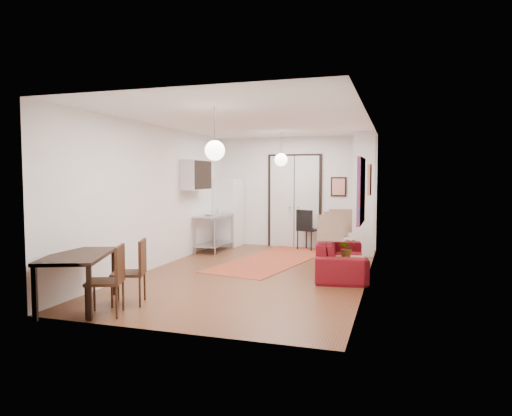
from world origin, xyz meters
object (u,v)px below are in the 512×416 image
(dining_chair_far, at_px, (109,274))
(black_side_chair, at_px, (310,225))
(coffee_table, at_px, (341,260))
(kitchen_counter, at_px, (214,228))
(sofa, at_px, (341,256))
(fridge, at_px, (228,212))
(dining_chair_near, at_px, (132,266))
(dining_table, at_px, (78,260))

(dining_chair_far, distance_m, black_side_chair, 6.50)
(coffee_table, bearing_deg, black_side_chair, 110.99)
(kitchen_counter, distance_m, black_side_chair, 2.45)
(sofa, bearing_deg, fridge, 43.34)
(dining_chair_near, bearing_deg, dining_chair_far, -20.87)
(sofa, bearing_deg, dining_chair_far, 134.63)
(dining_chair_far, relative_size, black_side_chair, 0.92)
(black_side_chair, bearing_deg, coffee_table, 132.31)
(kitchen_counter, relative_size, dining_chair_far, 1.27)
(dining_chair_far, bearing_deg, kitchen_counter, 165.89)
(coffee_table, relative_size, kitchen_counter, 0.74)
(dining_table, bearing_deg, fridge, 90.17)
(coffee_table, height_order, dining_chair_near, dining_chair_near)
(fridge, bearing_deg, sofa, -34.80)
(dining_chair_near, bearing_deg, kitchen_counter, 166.70)
(dining_table, height_order, dining_chair_far, dining_chair_far)
(sofa, bearing_deg, kitchen_counter, 55.31)
(coffee_table, xyz_separation_m, dining_chair_far, (-2.76, -3.23, 0.23))
(fridge, height_order, black_side_chair, fridge)
(dining_table, bearing_deg, kitchen_counter, 90.21)
(fridge, bearing_deg, dining_table, -85.97)
(dining_table, distance_m, dining_chair_far, 0.63)
(dining_chair_far, xyz_separation_m, black_side_chair, (1.58, 6.31, 0.06))
(sofa, distance_m, coffee_table, 0.32)
(kitchen_counter, xyz_separation_m, fridge, (0.00, 0.99, 0.31))
(fridge, xyz_separation_m, dining_chair_far, (0.62, -6.21, -0.35))
(dining_chair_near, bearing_deg, sofa, 116.88)
(sofa, height_order, coffee_table, sofa)
(sofa, height_order, fridge, fridge)
(dining_chair_far, bearing_deg, fridge, 164.82)
(kitchen_counter, bearing_deg, dining_table, -88.68)
(coffee_table, relative_size, black_side_chair, 0.87)
(kitchen_counter, relative_size, dining_chair_near, 1.27)
(black_side_chair, bearing_deg, dining_chair_far, 97.27)
(dining_table, xyz_separation_m, dining_chair_far, (0.60, -0.12, -0.13))
(coffee_table, bearing_deg, dining_table, -137.21)
(coffee_table, relative_size, dining_chair_far, 0.95)
(dining_table, bearing_deg, dining_chair_near, 36.52)
(sofa, distance_m, fridge, 4.30)
(kitchen_counter, bearing_deg, sofa, -25.58)
(sofa, xyz_separation_m, black_side_chair, (-1.13, 2.76, 0.26))
(sofa, xyz_separation_m, dining_table, (-3.31, -3.43, 0.34))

